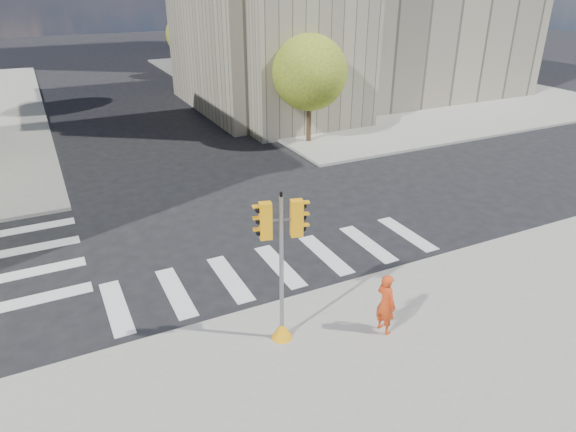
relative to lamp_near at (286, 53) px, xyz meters
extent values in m
plane|color=black|center=(-8.00, -14.00, -4.58)|extent=(160.00, 160.00, 0.00)
cube|color=gray|center=(12.00, 12.00, -4.50)|extent=(28.00, 40.00, 0.15)
cube|color=gray|center=(9.00, 6.00, 2.42)|extent=(26.00, 14.00, 14.00)
cube|color=gray|center=(1.00, 1.00, 2.42)|extent=(8.00, 8.00, 14.00)
cylinder|color=#382616|center=(-0.50, -4.00, -3.39)|extent=(0.28, 0.28, 2.38)
sphere|color=#447521|center=(-0.50, -4.00, -0.52)|extent=(4.20, 4.20, 4.20)
cylinder|color=#382616|center=(-0.50, 8.00, -3.32)|extent=(0.28, 0.28, 2.52)
sphere|color=#447521|center=(-0.50, 8.00, -0.22)|extent=(4.60, 4.60, 4.60)
cylinder|color=#382616|center=(-0.50, 20.00, -3.44)|extent=(0.28, 0.28, 2.27)
sphere|color=#447521|center=(-0.50, 20.00, -0.70)|extent=(4.00, 4.00, 4.00)
cylinder|color=black|center=(0.00, 0.00, -0.43)|extent=(0.12, 0.12, 8.00)
cylinder|color=black|center=(0.00, 14.00, -0.43)|extent=(0.12, 0.12, 8.00)
cone|color=#FFA50D|center=(-9.75, -19.62, -4.18)|extent=(0.56, 0.56, 0.50)
cylinder|color=gray|center=(-9.75, -19.62, -2.37)|extent=(0.11, 0.11, 4.12)
cylinder|color=black|center=(-9.75, -19.62, -0.26)|extent=(0.07, 0.07, 0.12)
cylinder|color=gray|center=(-9.75, -19.62, -0.91)|extent=(0.89, 0.28, 0.06)
cube|color=#FFA50D|center=(-10.12, -19.53, -0.91)|extent=(0.35, 0.29, 0.95)
cube|color=#FFA50D|center=(-9.38, -19.72, -0.91)|extent=(0.35, 0.29, 0.95)
imported|color=red|center=(-7.12, -20.58, -3.55)|extent=(0.51, 0.70, 1.76)
camera|label=1|loc=(-14.52, -29.64, 4.42)|focal=32.00mm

